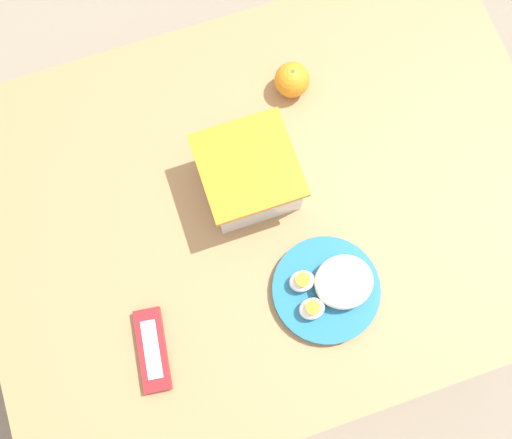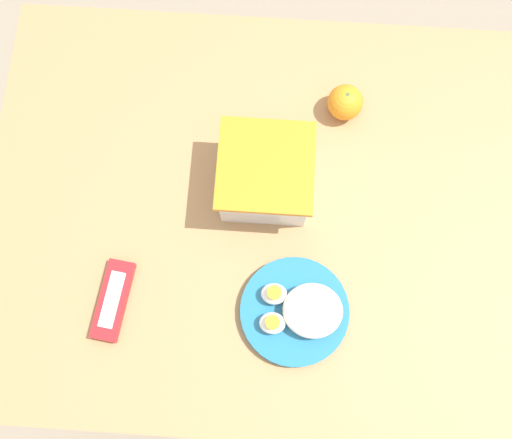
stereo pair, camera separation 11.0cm
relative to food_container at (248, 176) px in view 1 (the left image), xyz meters
The scene contains 6 objects.
ground_plane 0.77m from the food_container, 60.89° to the right, with size 10.00×10.00×0.00m, color gray.
table 0.16m from the food_container, 60.89° to the right, with size 1.12×0.83×0.72m.
food_container is the anchor object (origin of this frame).
orange_fruit 0.22m from the food_container, 48.68° to the left, with size 0.07×0.07×0.07m.
rice_plate 0.25m from the food_container, 72.51° to the right, with size 0.20×0.20×0.06m.
candy_bar 0.36m from the food_container, 137.19° to the right, with size 0.07×0.15×0.02m.
Camera 1 is at (-0.13, -0.29, 1.81)m, focal length 42.00 mm.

